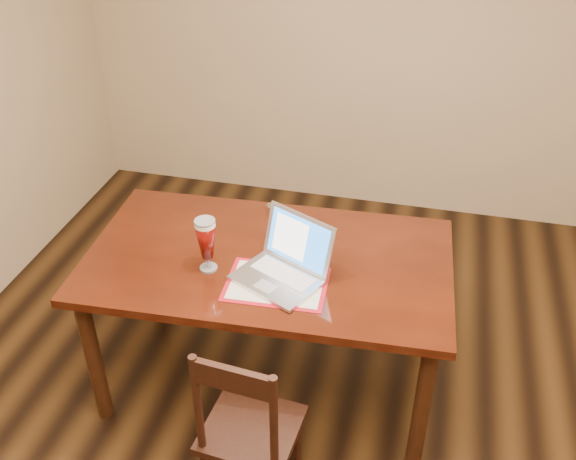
# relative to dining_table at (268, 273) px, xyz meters

# --- Properties ---
(room_shell) EXTENTS (4.51, 5.01, 2.71)m
(room_shell) POSITION_rel_dining_table_xyz_m (0.44, -0.58, 1.06)
(room_shell) COLOR tan
(room_shell) RESTS_ON ground
(dining_table) EXTENTS (1.73, 1.04, 1.05)m
(dining_table) POSITION_rel_dining_table_xyz_m (0.00, 0.00, 0.00)
(dining_table) COLOR #431509
(dining_table) RESTS_ON ground
(dining_chair) EXTENTS (0.41, 0.40, 0.90)m
(dining_chair) POSITION_rel_dining_table_xyz_m (0.10, -0.68, -0.28)
(dining_chair) COLOR black
(dining_chair) RESTS_ON ground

